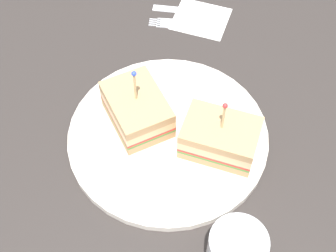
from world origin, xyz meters
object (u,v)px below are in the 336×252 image
at_px(napkin, 201,19).
at_px(plate, 168,136).
at_px(knife, 183,10).
at_px(sandwich_half_back, 137,109).
at_px(sandwich_half_front, 220,138).
at_px(fork, 176,23).

bearing_deg(napkin, plate, -80.67).
bearing_deg(napkin, knife, 167.47).
bearing_deg(knife, napkin, -12.53).
bearing_deg(sandwich_half_back, knife, 96.14).
distance_m(sandwich_half_front, sandwich_half_back, 0.13).
height_order(napkin, fork, fork).
relative_size(sandwich_half_front, napkin, 1.14).
bearing_deg(plate, sandwich_half_front, 4.26).
relative_size(sandwich_half_back, napkin, 1.34).
xyz_separation_m(sandwich_half_back, napkin, (0.01, 0.25, -0.04)).
distance_m(sandwich_half_back, fork, 0.22).
relative_size(plate, fork, 2.35).
bearing_deg(fork, sandwich_half_back, -83.19).
relative_size(fork, knife, 1.01).
distance_m(napkin, fork, 0.04).
xyz_separation_m(plate, fork, (-0.08, 0.23, -0.00)).
height_order(fork, knife, same).
distance_m(plate, napkin, 0.26).
height_order(sandwich_half_front, knife, sandwich_half_front).
bearing_deg(fork, napkin, 38.78).
distance_m(sandwich_half_front, fork, 0.27).
bearing_deg(plate, napkin, 99.33).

